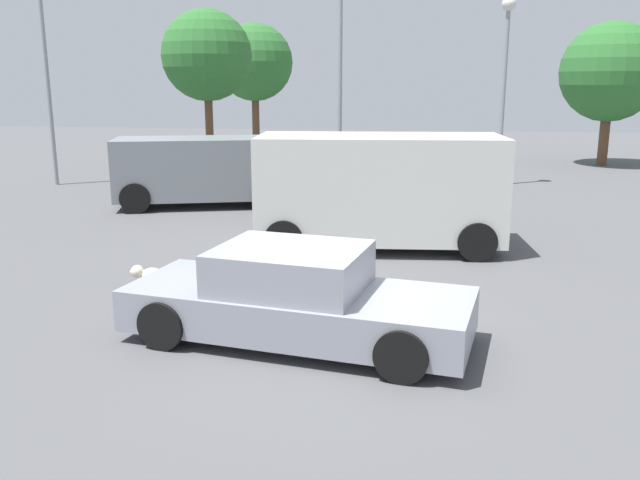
{
  "coord_description": "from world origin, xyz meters",
  "views": [
    {
      "loc": [
        1.19,
        -8.26,
        3.35
      ],
      "look_at": [
        -0.29,
        1.9,
        0.9
      ],
      "focal_mm": 37.22,
      "sensor_mm": 36.0,
      "label": 1
    }
  ],
  "objects_px": {
    "van_white": "(379,188)",
    "light_post_mid": "(44,43)",
    "light_post_near": "(505,58)",
    "light_post_far": "(340,29)",
    "dog": "(149,275)",
    "suv_dark": "(203,169)",
    "sedan_foreground": "(296,298)"
  },
  "relations": [
    {
      "from": "van_white",
      "to": "light_post_far",
      "type": "relative_size",
      "value": 0.68
    },
    {
      "from": "van_white",
      "to": "light_post_near",
      "type": "height_order",
      "value": "light_post_near"
    },
    {
      "from": "dog",
      "to": "van_white",
      "type": "distance_m",
      "value": 5.13
    },
    {
      "from": "dog",
      "to": "light_post_far",
      "type": "bearing_deg",
      "value": -107.59
    },
    {
      "from": "dog",
      "to": "light_post_near",
      "type": "height_order",
      "value": "light_post_near"
    },
    {
      "from": "dog",
      "to": "light_post_mid",
      "type": "bearing_deg",
      "value": -63.39
    },
    {
      "from": "light_post_near",
      "to": "light_post_mid",
      "type": "height_order",
      "value": "light_post_mid"
    },
    {
      "from": "light_post_near",
      "to": "light_post_far",
      "type": "bearing_deg",
      "value": -166.93
    },
    {
      "from": "light_post_mid",
      "to": "light_post_far",
      "type": "relative_size",
      "value": 0.91
    },
    {
      "from": "light_post_mid",
      "to": "suv_dark",
      "type": "bearing_deg",
      "value": -26.35
    },
    {
      "from": "van_white",
      "to": "dog",
      "type": "bearing_deg",
      "value": 41.15
    },
    {
      "from": "dog",
      "to": "suv_dark",
      "type": "xyz_separation_m",
      "value": [
        -1.58,
        7.73,
        0.73
      ]
    },
    {
      "from": "sedan_foreground",
      "to": "dog",
      "type": "relative_size",
      "value": 7.5
    },
    {
      "from": "sedan_foreground",
      "to": "light_post_near",
      "type": "distance_m",
      "value": 15.48
    },
    {
      "from": "light_post_mid",
      "to": "sedan_foreground",
      "type": "bearing_deg",
      "value": -49.98
    },
    {
      "from": "suv_dark",
      "to": "light_post_mid",
      "type": "height_order",
      "value": "light_post_mid"
    },
    {
      "from": "light_post_far",
      "to": "suv_dark",
      "type": "bearing_deg",
      "value": -130.89
    },
    {
      "from": "van_white",
      "to": "light_post_mid",
      "type": "height_order",
      "value": "light_post_mid"
    },
    {
      "from": "light_post_near",
      "to": "light_post_far",
      "type": "relative_size",
      "value": 0.8
    },
    {
      "from": "van_white",
      "to": "light_post_near",
      "type": "distance_m",
      "value": 10.22
    },
    {
      "from": "sedan_foreground",
      "to": "light_post_near",
      "type": "height_order",
      "value": "light_post_near"
    },
    {
      "from": "light_post_near",
      "to": "light_post_far",
      "type": "height_order",
      "value": "light_post_far"
    },
    {
      "from": "light_post_mid",
      "to": "light_post_far",
      "type": "xyz_separation_m",
      "value": [
        9.46,
        0.84,
        0.39
      ]
    },
    {
      "from": "light_post_far",
      "to": "light_post_near",
      "type": "bearing_deg",
      "value": 13.07
    },
    {
      "from": "dog",
      "to": "light_post_mid",
      "type": "relative_size",
      "value": 0.09
    },
    {
      "from": "light_post_far",
      "to": "light_post_mid",
      "type": "bearing_deg",
      "value": -174.92
    },
    {
      "from": "light_post_mid",
      "to": "light_post_far",
      "type": "height_order",
      "value": "light_post_far"
    },
    {
      "from": "suv_dark",
      "to": "light_post_mid",
      "type": "distance_m",
      "value": 7.68
    },
    {
      "from": "van_white",
      "to": "light_post_mid",
      "type": "bearing_deg",
      "value": -37.38
    },
    {
      "from": "van_white",
      "to": "suv_dark",
      "type": "xyz_separation_m",
      "value": [
        -5.08,
        4.11,
        -0.21
      ]
    },
    {
      "from": "suv_dark",
      "to": "light_post_near",
      "type": "distance_m",
      "value": 10.4
    },
    {
      "from": "suv_dark",
      "to": "sedan_foreground",
      "type": "bearing_deg",
      "value": -81.53
    }
  ]
}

